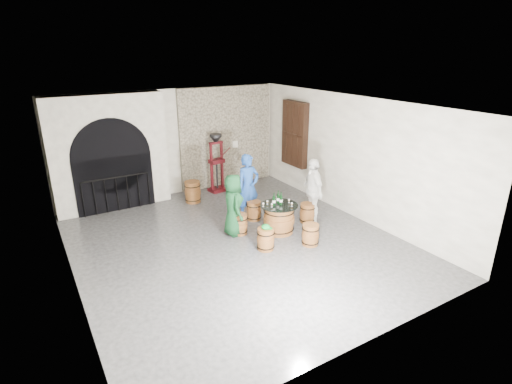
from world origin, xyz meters
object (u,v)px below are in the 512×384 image
barrel_stool_far (254,211)px  wine_bottle_left (274,200)px  corking_press (216,159)px  person_white (313,190)px  person_blue (248,186)px  wine_bottle_center (281,200)px  side_barrel (193,192)px  barrel_table (279,219)px  barrel_stool_right (307,213)px  barrel_stool_left (239,224)px  barrel_stool_near_right (310,235)px  barrel_stool_near_left (266,239)px  wine_bottle_right (278,198)px  person_green (233,205)px

barrel_stool_far → wine_bottle_left: bearing=-88.3°
corking_press → person_white: bearing=-79.6°
person_blue → wine_bottle_center: person_blue is taller
side_barrel → barrel_table: bearing=-70.9°
person_blue → person_white: 1.69m
barrel_stool_right → barrel_stool_left: bearing=170.6°
barrel_stool_left → wine_bottle_center: size_ratio=1.58×
barrel_stool_near_right → corking_press: bearing=93.1°
wine_bottle_center → barrel_stool_near_left: bearing=-143.6°
wine_bottle_left → wine_bottle_right: 0.19m
person_green → person_blue: person_blue is taller
barrel_stool_near_right → person_blue: person_blue is taller
barrel_stool_far → person_blue: size_ratio=0.29×
wine_bottle_center → person_green: bearing=156.1°
side_barrel → corking_press: 1.37m
barrel_stool_near_right → barrel_stool_near_left: 1.07m
barrel_table → wine_bottle_right: wine_bottle_right is taller
barrel_stool_left → side_barrel: side_barrel is taller
wine_bottle_left → corking_press: (0.12, 3.43, 0.22)m
barrel_stool_left → person_green: size_ratio=0.33×
person_green → barrel_stool_left: bearing=-104.9°
barrel_stool_left → wine_bottle_center: wine_bottle_center is taller
person_green → barrel_stool_right: bearing=-90.4°
wine_bottle_center → wine_bottle_right: 0.12m
wine_bottle_center → side_barrel: 3.23m
barrel_stool_far → barrel_stool_near_left: size_ratio=1.00×
person_green → wine_bottle_center: size_ratio=4.71×
barrel_stool_near_right → corking_press: 4.51m
barrel_stool_far → barrel_stool_right: 1.41m
barrel_stool_near_right → side_barrel: size_ratio=0.80×
barrel_stool_far → barrel_table: bearing=-81.3°
barrel_table → wine_bottle_center: wine_bottle_center is taller
person_white → barrel_stool_near_left: bearing=-54.2°
barrel_stool_right → person_white: bearing=6.2°
person_blue → wine_bottle_center: size_ratio=5.36×
barrel_stool_left → person_blue: bearing=47.8°
wine_bottle_right → corking_press: (-0.05, 3.35, 0.22)m
barrel_table → barrel_stool_left: barrel_table is taller
person_blue → wine_bottle_left: (0.06, -1.14, -0.02)m
person_white → wine_bottle_right: size_ratio=5.23×
wine_bottle_center → barrel_stool_right: bearing=6.4°
barrel_stool_left → person_blue: 1.22m
barrel_stool_near_left → wine_bottle_left: wine_bottle_left is taller
person_white → side_barrel: 3.64m
wine_bottle_right → barrel_stool_right: bearing=-1.2°
person_green → wine_bottle_left: person_green is taller
barrel_stool_left → corking_press: bearing=73.9°
barrel_stool_right → side_barrel: (-2.01, 2.89, 0.06)m
barrel_stool_left → barrel_stool_near_left: bearing=-83.5°
barrel_stool_near_right → wine_bottle_left: size_ratio=1.58×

